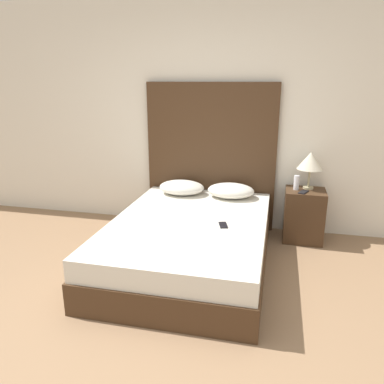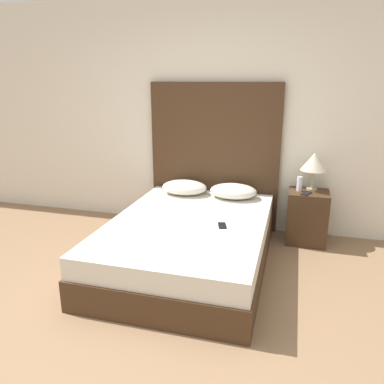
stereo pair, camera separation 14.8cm
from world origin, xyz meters
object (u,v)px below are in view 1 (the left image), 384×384
phone_on_bed (223,225)px  nightstand (304,215)px  table_lamp (311,161)px  phone_on_nightstand (303,192)px  bed (190,242)px

phone_on_bed → nightstand: 1.24m
table_lamp → phone_on_nightstand: (-0.06, -0.17, -0.31)m
phone_on_bed → nightstand: (0.78, 0.94, -0.18)m
nightstand → table_lamp: size_ratio=1.42×
phone_on_nightstand → bed: bearing=-144.6°
bed → table_lamp: size_ratio=5.10×
table_lamp → nightstand: bearing=-108.7°
nightstand → phone_on_nightstand: phone_on_nightstand is taller
bed → phone_on_nightstand: size_ratio=12.88×
phone_on_bed → table_lamp: size_ratio=0.39×
bed → nightstand: size_ratio=3.60×
bed → table_lamp: 1.63m
nightstand → phone_on_nightstand: size_ratio=3.58×
bed → phone_on_bed: size_ratio=13.03×
nightstand → table_lamp: (0.03, 0.08, 0.61)m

